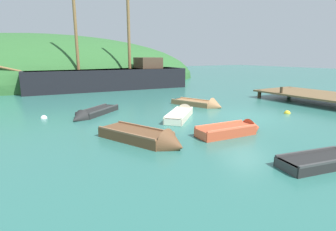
# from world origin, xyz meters

# --- Properties ---
(ground_plane) EXTENTS (120.00, 120.00, 0.00)m
(ground_plane) POSITION_xyz_m (0.00, 0.00, 0.00)
(ground_plane) COLOR #2D6B60
(dock) EXTENTS (4.48, 9.50, 1.67)m
(dock) POSITION_xyz_m (7.90, 0.00, 0.52)
(dock) COLOR brown
(dock) RESTS_ON ground
(shore_hill) EXTENTS (43.93, 26.98, 11.95)m
(shore_hill) POSITION_xyz_m (-6.88, 29.18, 0.00)
(shore_hill) COLOR #2D602D
(shore_hill) RESTS_ON ground
(sailing_ship) EXTENTS (18.07, 5.44, 11.18)m
(sailing_ship) POSITION_xyz_m (-2.26, 16.06, 0.73)
(sailing_ship) COLOR black
(sailing_ship) RESTS_ON ground
(rowboat_portside) EXTENTS (3.22, 1.16, 0.90)m
(rowboat_portside) POSITION_xyz_m (-2.96, -1.99, 0.14)
(rowboat_portside) COLOR #C64C2D
(rowboat_portside) RESTS_ON ground
(rowboat_center) EXTENTS (3.33, 3.28, 0.87)m
(rowboat_center) POSITION_xyz_m (-3.01, 1.96, 0.11)
(rowboat_center) COLOR beige
(rowboat_center) RESTS_ON ground
(rowboat_near_dock) EXTENTS (3.39, 2.98, 0.88)m
(rowboat_near_dock) POSITION_xyz_m (-7.15, 4.66, 0.09)
(rowboat_near_dock) COLOR black
(rowboat_near_dock) RESTS_ON ground
(rowboat_outer_right) EXTENTS (2.32, 3.77, 1.09)m
(rowboat_outer_right) POSITION_xyz_m (-0.12, 3.91, 0.08)
(rowboat_outer_right) COLOR #9E7047
(rowboat_outer_right) RESTS_ON ground
(rowboat_outer_left) EXTENTS (2.56, 3.93, 1.14)m
(rowboat_outer_left) POSITION_xyz_m (-6.64, -1.12, 0.14)
(rowboat_outer_left) COLOR brown
(rowboat_outer_left) RESTS_ON ground
(rowboat_far) EXTENTS (3.24, 1.51, 0.91)m
(rowboat_far) POSITION_xyz_m (-2.69, -5.90, 0.09)
(rowboat_far) COLOR black
(rowboat_far) RESTS_ON ground
(buoy_white) EXTENTS (0.34, 0.34, 0.34)m
(buoy_white) POSITION_xyz_m (-9.56, 5.35, 0.00)
(buoy_white) COLOR white
(buoy_white) RESTS_ON ground
(buoy_yellow) EXTENTS (0.36, 0.36, 0.36)m
(buoy_yellow) POSITION_xyz_m (2.72, -0.51, 0.00)
(buoy_yellow) COLOR yellow
(buoy_yellow) RESTS_ON ground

